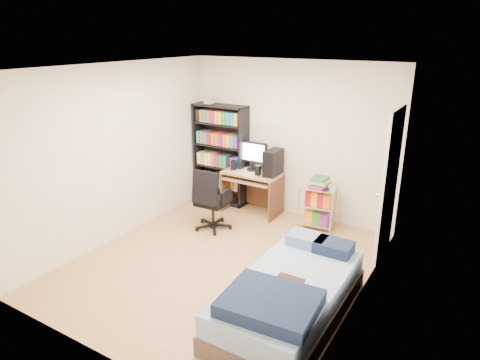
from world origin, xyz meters
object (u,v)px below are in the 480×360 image
Objects in this scene: media_shelf at (221,153)px; office_chair at (211,210)px; computer_desk at (259,176)px; bed at (289,296)px.

office_chair is at bearing -63.72° from media_shelf.
computer_desk is 1.22× the size of office_chair.
office_chair is at bearing 144.85° from bed.
bed is at bearing -54.56° from computer_desk.
computer_desk reaches higher than office_chair.
media_shelf reaches higher than bed.
office_chair is 2.37m from bed.
media_shelf is 1.31m from office_chair.
bed is (1.64, -2.31, -0.38)m from computer_desk.
media_shelf is 0.89× the size of bed.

